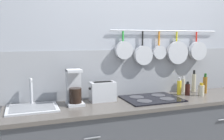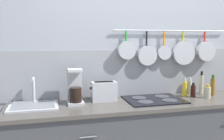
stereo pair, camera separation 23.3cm
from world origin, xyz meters
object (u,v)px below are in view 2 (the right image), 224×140
object	(u,v)px
bottle_vinegar	(213,86)
coffee_maker	(75,89)
bottle_sesame_oil	(185,88)
bottle_hot_sauce	(190,86)
bottle_cooking_wine	(208,92)
bottle_dish_soap	(201,84)
bottle_olive_oil	(193,91)
toaster	(104,91)

from	to	relation	value
bottle_vinegar	coffee_maker	bearing A→B (deg)	179.03
bottle_sesame_oil	bottle_hot_sauce	bearing A→B (deg)	39.51
bottle_hot_sauce	bottle_cooking_wine	distance (m)	0.25
bottle_sesame_oil	bottle_cooking_wine	world-z (taller)	bottle_sesame_oil
bottle_hot_sauce	bottle_vinegar	world-z (taller)	bottle_vinegar
bottle_sesame_oil	bottle_cooking_wine	distance (m)	0.24
bottle_cooking_wine	bottle_dish_soap	xyz separation A→B (m)	(0.07, 0.22, 0.05)
bottle_vinegar	bottle_hot_sauce	bearing A→B (deg)	143.91
bottle_olive_oil	bottle_cooking_wine	size ratio (longest dim) A/B	1.08
bottle_sesame_oil	bottle_olive_oil	bearing A→B (deg)	-46.39
bottle_hot_sauce	bottle_vinegar	size ratio (longest dim) A/B	0.83
bottle_hot_sauce	bottle_sesame_oil	bearing A→B (deg)	-140.49
coffee_maker	bottle_olive_oil	xyz separation A→B (m)	(1.25, -0.05, -0.07)
bottle_olive_oil	bottle_hot_sauce	bearing A→B (deg)	70.05
bottle_olive_oil	bottle_vinegar	xyz separation A→B (m)	(0.26, 0.02, 0.03)
bottle_sesame_oil	bottle_dish_soap	world-z (taller)	bottle_dish_soap
toaster	coffee_maker	bearing A→B (deg)	-175.07
toaster	bottle_vinegar	world-z (taller)	bottle_vinegar
coffee_maker	bottle_dish_soap	world-z (taller)	coffee_maker
bottle_olive_oil	bottle_hot_sauce	distance (m)	0.18
coffee_maker	bottle_olive_oil	bearing A→B (deg)	-2.30
toaster	bottle_hot_sauce	distance (m)	1.02
bottle_sesame_oil	bottle_hot_sauce	distance (m)	0.16
bottle_olive_oil	coffee_maker	bearing A→B (deg)	177.70
bottle_sesame_oil	bottle_hot_sauce	size ratio (longest dim) A/B	1.01
coffee_maker	bottle_vinegar	xyz separation A→B (m)	(1.50, -0.03, -0.04)
coffee_maker	bottle_cooking_wine	distance (m)	1.38
coffee_maker	bottle_vinegar	bearing A→B (deg)	-0.97
coffee_maker	bottle_cooking_wine	xyz separation A→B (m)	(1.38, -0.12, -0.08)
bottle_cooking_wine	bottle_vinegar	distance (m)	0.16
bottle_sesame_oil	bottle_olive_oil	size ratio (longest dim) A/B	1.24
bottle_sesame_oil	bottle_dish_soap	bearing A→B (deg)	17.51
bottle_olive_oil	bottle_dish_soap	size ratio (longest dim) A/B	0.60
bottle_dish_soap	toaster	bearing A→B (deg)	-176.42
bottle_hot_sauce	bottle_cooking_wine	bearing A→B (deg)	-74.23
toaster	bottle_dish_soap	bearing A→B (deg)	3.58
bottle_olive_oil	bottle_dish_soap	distance (m)	0.25
bottle_dish_soap	coffee_maker	bearing A→B (deg)	-176.15
coffee_maker	bottle_sesame_oil	world-z (taller)	coffee_maker
coffee_maker	toaster	distance (m)	0.29
coffee_maker	toaster	size ratio (longest dim) A/B	1.25
toaster	bottle_olive_oil	size ratio (longest dim) A/B	1.75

